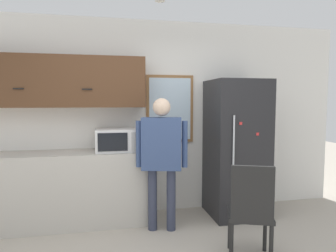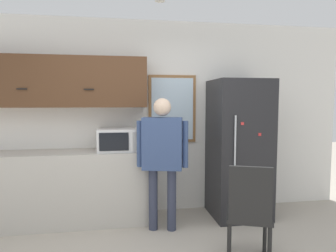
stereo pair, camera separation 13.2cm
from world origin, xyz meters
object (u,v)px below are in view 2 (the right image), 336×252
(refrigerator, at_px, (239,149))
(person, at_px, (162,150))
(microwave, at_px, (118,140))
(chair, at_px, (249,210))

(refrigerator, bearing_deg, person, -164.65)
(microwave, distance_m, person, 0.67)
(refrigerator, bearing_deg, microwave, 176.85)
(refrigerator, relative_size, chair, 1.89)
(chair, bearing_deg, refrigerator, -86.97)
(person, bearing_deg, refrigerator, 29.47)
(microwave, distance_m, refrigerator, 1.64)
(microwave, xyz_separation_m, chair, (1.24, -1.31, -0.54))
(person, relative_size, refrigerator, 0.87)
(refrigerator, xyz_separation_m, chair, (-0.39, -1.22, -0.39))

